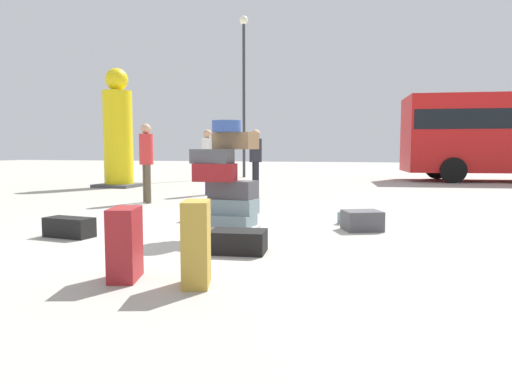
# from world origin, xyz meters

# --- Properties ---
(ground_plane) EXTENTS (80.00, 80.00, 0.00)m
(ground_plane) POSITION_xyz_m (0.00, 0.00, 0.00)
(ground_plane) COLOR #ADA89E
(suitcase_tower) EXTENTS (0.87, 0.69, 1.54)m
(suitcase_tower) POSITION_xyz_m (0.13, -0.13, 0.66)
(suitcase_tower) COLOR beige
(suitcase_tower) RESTS_ON ground
(suitcase_tan_behind_tower) EXTENTS (0.62, 0.41, 0.30)m
(suitcase_tan_behind_tower) POSITION_xyz_m (-0.67, 1.12, 0.15)
(suitcase_tan_behind_tower) COLOR #B28C33
(suitcase_tan_behind_tower) RESTS_ON ground
(suitcase_tan_foreground_far) EXTENTS (0.31, 0.41, 0.73)m
(suitcase_tan_foreground_far) POSITION_xyz_m (0.65, -2.38, 0.36)
(suitcase_tan_foreground_far) COLOR #B28C33
(suitcase_tan_foreground_far) RESTS_ON ground
(suitcase_maroon_foreground_near) EXTENTS (0.34, 0.46, 0.65)m
(suitcase_maroon_foreground_near) POSITION_xyz_m (-0.04, -2.38, 0.32)
(suitcase_maroon_foreground_near) COLOR maroon
(suitcase_maroon_foreground_near) RESTS_ON ground
(suitcase_black_upright_blue) EXTENTS (0.69, 0.36, 0.26)m
(suitcase_black_upright_blue) POSITION_xyz_m (-1.88, -0.77, 0.13)
(suitcase_black_upright_blue) COLOR black
(suitcase_black_upright_blue) RESTS_ON ground
(suitcase_black_left_side) EXTENTS (0.66, 0.49, 0.25)m
(suitcase_black_left_side) POSITION_xyz_m (0.58, -1.05, 0.13)
(suitcase_black_left_side) COLOR black
(suitcase_black_left_side) RESTS_ON ground
(suitcase_charcoal_right_side) EXTENTS (0.65, 0.60, 0.28)m
(suitcase_charcoal_right_side) POSITION_xyz_m (1.83, 0.85, 0.14)
(suitcase_charcoal_right_side) COLOR #4C4C51
(suitcase_charcoal_right_side) RESTS_ON ground
(suitcase_slate_white_trunk) EXTENTS (0.60, 0.43, 0.19)m
(suitcase_slate_white_trunk) POSITION_xyz_m (1.73, 1.44, 0.09)
(suitcase_slate_white_trunk) COLOR gray
(suitcase_slate_white_trunk) RESTS_ON ground
(person_bearded_onlooker) EXTENTS (0.30, 0.31, 1.65)m
(person_bearded_onlooker) POSITION_xyz_m (-0.93, 4.84, 0.99)
(person_bearded_onlooker) COLOR black
(person_bearded_onlooker) RESTS_ON ground
(person_tourist_with_camera) EXTENTS (0.30, 0.31, 1.68)m
(person_tourist_with_camera) POSITION_xyz_m (-2.33, 5.22, 1.00)
(person_tourist_with_camera) COLOR #3F334C
(person_tourist_with_camera) RESTS_ON ground
(person_passerby_in_red) EXTENTS (0.30, 0.30, 1.73)m
(person_passerby_in_red) POSITION_xyz_m (-2.93, 3.17, 1.03)
(person_passerby_in_red) COLOR brown
(person_passerby_in_red) RESTS_ON ground
(yellow_dummy_statue) EXTENTS (1.25, 1.25, 3.68)m
(yellow_dummy_statue) POSITION_xyz_m (-6.03, 6.95, 1.63)
(yellow_dummy_statue) COLOR yellow
(yellow_dummy_statue) RESTS_ON ground
(lamp_post) EXTENTS (0.36, 0.36, 6.71)m
(lamp_post) POSITION_xyz_m (-3.85, 13.07, 4.32)
(lamp_post) COLOR #333338
(lamp_post) RESTS_ON ground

